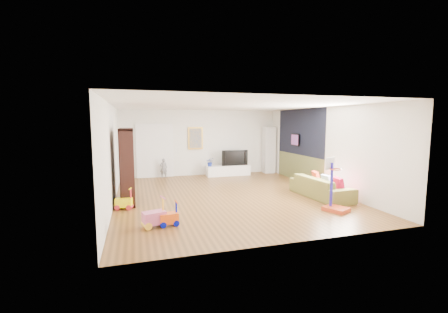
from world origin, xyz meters
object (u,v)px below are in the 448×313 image
object	(u,v)px
media_console	(228,170)
basketball_hoop	(337,185)
sofa	(321,187)
bookshelf	(127,166)

from	to	relation	value
media_console	basketball_hoop	bearing A→B (deg)	-78.41
sofa	basketball_hoop	world-z (taller)	basketball_hoop
bookshelf	basketball_hoop	xyz separation A→B (m)	(5.01, -2.40, -0.35)
basketball_hoop	sofa	bearing A→B (deg)	46.87
media_console	sofa	size ratio (longest dim) A/B	0.86
media_console	bookshelf	xyz separation A→B (m)	(-3.90, -3.14, 0.81)
sofa	basketball_hoop	bearing A→B (deg)	157.51
media_console	bookshelf	bearing A→B (deg)	-140.91
basketball_hoop	media_console	bearing A→B (deg)	76.94
media_console	sofa	world-z (taller)	sofa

